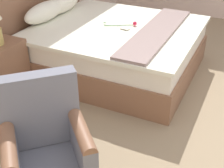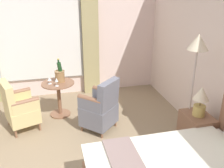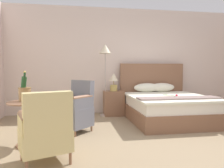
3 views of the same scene
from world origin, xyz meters
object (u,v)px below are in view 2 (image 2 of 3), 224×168
Objects in this scene: wine_glass_near_edge at (56,80)px; bedside_lamp at (201,99)px; nightstand at (196,133)px; side_table_round at (59,96)px; champagne_bucket at (60,74)px; armchair_by_window at (100,108)px; wine_glass_near_bucket at (49,79)px; armchair_facing_bed at (19,107)px; floor_lamp_brass at (196,56)px.

bedside_lamp is at bearing 53.03° from wine_glass_near_edge.
side_table_round is (-1.66, -1.97, 0.09)m from nightstand.
champagne_bucket is 0.48× the size of armchair_by_window.
wine_glass_near_bucket is 0.14× the size of armchair_facing_bed.
wine_glass_near_edge reaches higher than nightstand.
armchair_by_window is (-0.94, -1.29, 0.11)m from nightstand.
armchair_facing_bed is (0.40, -0.76, -0.40)m from champagne_bucket.
champagne_bucket is at bearing -141.32° from armchair_by_window.
nightstand is at bearing 63.75° from armchair_facing_bed.
champagne_bucket is 1.08m from armchair_by_window.
floor_lamp_brass reaches higher than armchair_by_window.
nightstand is 2.54m from wine_glass_near_edge.
floor_lamp_brass reaches higher than champagne_bucket.
armchair_facing_bed is at bearing -75.43° from wine_glass_near_edge.
floor_lamp_brass is 11.26× the size of wine_glass_near_edge.
armchair_by_window is at bearing 43.30° from side_table_round.
bedside_lamp is 2.68m from wine_glass_near_bucket.
nightstand is 0.35× the size of floor_lamp_brass.
nightstand is 2.58m from side_table_round.
bedside_lamp is at bearing 180.00° from nightstand.
side_table_round is 4.30× the size of wine_glass_near_edge.
wine_glass_near_bucket is at bearing -130.42° from armchair_by_window.
nightstand is 2.98m from armchair_facing_bed.
wine_glass_near_bucket is (-1.64, -2.11, 0.46)m from nightstand.
floor_lamp_brass is at bearing -175.15° from bedside_lamp.
side_table_round reaches higher than nightstand.
side_table_round is at bearing -130.15° from nightstand.
bedside_lamp is 0.98× the size of champagne_bucket.
champagne_bucket is at bearing -128.44° from floor_lamp_brass.
champagne_bucket reaches higher than nightstand.
armchair_facing_bed is (0.34, -0.71, 0.02)m from side_table_round.
wine_glass_near_edge is at bearing 40.48° from wine_glass_near_bucket.
floor_lamp_brass reaches higher than nightstand.
champagne_bucket is (-1.72, -1.92, -0.06)m from bedside_lamp.
bedside_lamp is 0.47× the size of armchair_by_window.
armchair_facing_bed is at bearing -105.18° from armchair_by_window.
bedside_lamp is at bearing 48.05° from champagne_bucket.
floor_lamp_brass is 2.44m from wine_glass_near_edge.
armchair_facing_bed is (-1.10, -2.66, -1.04)m from floor_lamp_brass.
armchair_by_window reaches higher than armchair_facing_bed.
armchair_by_window is at bearing 51.53° from wine_glass_near_edge.
bedside_lamp is 2.62m from side_table_round.
champagne_bucket reaches higher than wine_glass_near_edge.
bedside_lamp reaches higher than side_table_round.
bedside_lamp is at bearing 52.14° from wine_glass_near_bucket.
armchair_facing_bed is (0.18, -0.69, -0.37)m from wine_glass_near_edge.
floor_lamp_brass is at bearing 55.74° from wine_glass_near_bucket.
side_table_round is at bearing -39.84° from champagne_bucket.
armchair_facing_bed reaches higher than nightstand.
wine_glass_near_bucket is at bearing -127.86° from nightstand.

